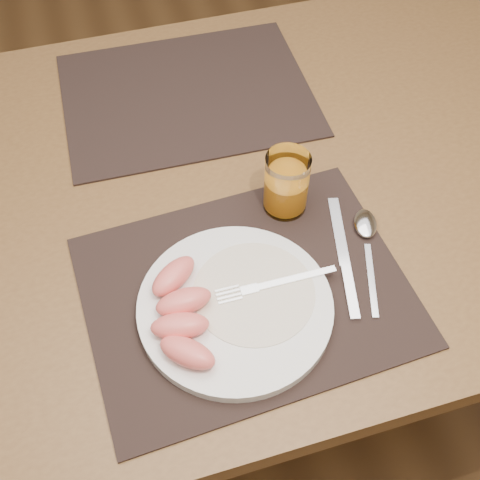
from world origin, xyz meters
The scene contains 11 objects.
ground centered at (0.00, 0.00, 0.00)m, with size 5.00×5.00×0.00m, color brown.
table centered at (0.00, 0.00, 0.67)m, with size 1.40×0.90×0.75m.
placemat_near centered at (-0.02, -0.22, 0.75)m, with size 0.45×0.35×0.00m, color black.
placemat_far centered at (0.00, 0.22, 0.75)m, with size 0.45×0.35×0.00m, color black.
plate centered at (-0.04, -0.25, 0.76)m, with size 0.27×0.27×0.02m, color white.
plate_dressing centered at (-0.01, -0.24, 0.77)m, with size 0.17×0.17×0.00m.
fork centered at (0.01, -0.23, 0.77)m, with size 0.17×0.02×0.00m.
knife centered at (0.13, -0.22, 0.76)m, with size 0.07×0.22×0.01m.
spoon centered at (0.19, -0.17, 0.76)m, with size 0.08×0.19×0.01m.
juice_glass centered at (0.09, -0.09, 0.80)m, with size 0.07×0.07×0.10m.
grapefruit_wedges centered at (-0.12, -0.25, 0.79)m, with size 0.09×0.20×0.03m.
Camera 1 is at (-0.16, -0.65, 1.48)m, focal length 45.00 mm.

